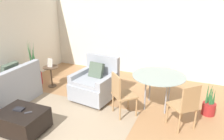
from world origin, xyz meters
TOP-DOWN VIEW (x-y plane):
  - wall_back at (0.00, 4.01)m, footprint 12.00×0.06m
  - area_rug at (-0.73, 0.89)m, footprint 2.96×1.87m
  - armchair at (-0.41, 2.04)m, footprint 0.98×0.99m
  - ottoman at (-1.03, 0.38)m, footprint 0.80×0.66m
  - book_stack at (-1.11, 0.41)m, footprint 0.19×0.14m
  - tv_remote_primary at (-0.88, 0.40)m, footprint 0.12×0.12m
  - potted_plant at (-2.30, 2.16)m, footprint 0.38×0.38m
  - side_table at (-1.78, 2.21)m, footprint 0.40×0.40m
  - picture_frame at (-1.78, 2.21)m, footprint 0.14×0.08m
  - dining_table at (1.01, 2.20)m, footprint 1.11×1.11m
  - dining_chair_near_left at (0.39, 1.58)m, footprint 0.59×0.59m
  - dining_chair_near_right at (1.63, 1.58)m, footprint 0.59×0.59m
  - potted_plant_small at (2.06, 2.30)m, footprint 0.27×0.27m

SIDE VIEW (x-z plane):
  - area_rug at x=-0.73m, z-range 0.00..0.01m
  - potted_plant_small at x=2.06m, z-range -0.17..0.56m
  - ottoman at x=-1.03m, z-range 0.02..0.44m
  - potted_plant at x=-2.30m, z-range -0.36..0.91m
  - armchair at x=-0.41m, z-range -0.12..0.86m
  - side_table at x=-1.78m, z-range 0.11..0.66m
  - tv_remote_primary at x=-0.88m, z-range 0.42..0.43m
  - book_stack at x=-1.11m, z-range 0.42..0.44m
  - dining_chair_near_left at x=0.39m, z-range 0.07..0.97m
  - dining_chair_near_right at x=1.63m, z-range 0.07..0.97m
  - dining_table at x=1.01m, z-range 0.29..1.02m
  - picture_frame at x=-1.78m, z-range 0.55..0.76m
  - wall_back at x=0.00m, z-range 0.00..2.75m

